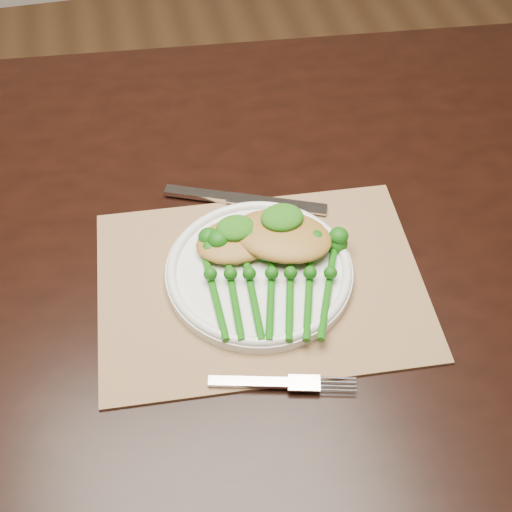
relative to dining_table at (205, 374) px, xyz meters
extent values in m
plane|color=brown|center=(-0.01, 0.02, -0.38)|extent=(4.00, 4.00, 0.00)
cube|color=black|center=(0.00, 0.00, 0.35)|extent=(1.68, 1.05, 0.04)
cube|color=#8F6C49|center=(0.07, -0.11, 0.37)|extent=(0.43, 0.33, 0.00)
cylinder|color=white|center=(0.07, -0.10, 0.38)|extent=(0.24, 0.24, 0.01)
torus|color=white|center=(0.07, -0.10, 0.39)|extent=(0.24, 0.24, 0.01)
cube|color=silver|center=(0.02, 0.06, 0.38)|extent=(0.09, 0.05, 0.01)
cube|color=silver|center=(0.13, 0.02, 0.38)|extent=(0.14, 0.07, 0.00)
cube|color=silver|center=(0.03, -0.25, 0.38)|extent=(0.09, 0.04, 0.01)
ellipsoid|color=#AB7B31|center=(0.06, -0.05, 0.40)|extent=(0.12, 0.09, 0.02)
ellipsoid|color=#AB7B31|center=(0.11, -0.07, 0.41)|extent=(0.16, 0.14, 0.03)
ellipsoid|color=#164E0B|center=(0.05, -0.05, 0.42)|extent=(0.05, 0.04, 0.02)
ellipsoid|color=#164E0B|center=(0.12, -0.05, 0.43)|extent=(0.06, 0.05, 0.02)
camera|label=1|loc=(-0.06, -0.66, 1.09)|focal=50.00mm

